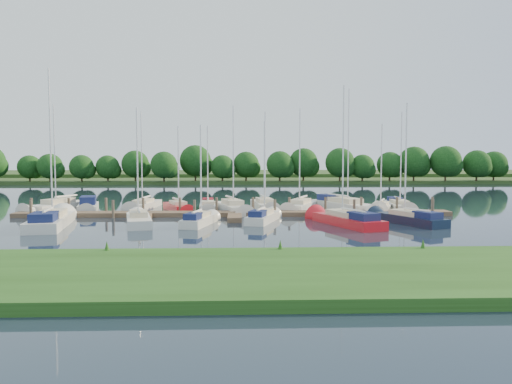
{
  "coord_description": "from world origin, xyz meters",
  "views": [
    {
      "loc": [
        0.25,
        -37.77,
        5.4
      ],
      "look_at": [
        1.96,
        8.0,
        2.2
      ],
      "focal_mm": 35.0,
      "sensor_mm": 36.0,
      "label": 1
    }
  ],
  "objects_px": {
    "dock": "(235,215)",
    "motorboat": "(88,207)",
    "sailboat_s_2": "(200,221)",
    "sailboat_n_5": "(233,209)",
    "sailboat_n_0": "(58,208)"
  },
  "relations": [
    {
      "from": "dock",
      "to": "motorboat",
      "type": "height_order",
      "value": "motorboat"
    },
    {
      "from": "motorboat",
      "to": "sailboat_n_0",
      "type": "bearing_deg",
      "value": -12.22
    },
    {
      "from": "sailboat_n_0",
      "to": "sailboat_n_5",
      "type": "relative_size",
      "value": 1.02
    },
    {
      "from": "sailboat_s_2",
      "to": "motorboat",
      "type": "bearing_deg",
      "value": 151.26
    },
    {
      "from": "sailboat_n_0",
      "to": "sailboat_s_2",
      "type": "distance_m",
      "value": 18.65
    },
    {
      "from": "dock",
      "to": "sailboat_n_5",
      "type": "distance_m",
      "value": 3.89
    },
    {
      "from": "dock",
      "to": "sailboat_s_2",
      "type": "height_order",
      "value": "sailboat_s_2"
    },
    {
      "from": "dock",
      "to": "sailboat_n_5",
      "type": "bearing_deg",
      "value": 93.38
    },
    {
      "from": "sailboat_n_0",
      "to": "sailboat_n_5",
      "type": "height_order",
      "value": "sailboat_n_0"
    },
    {
      "from": "sailboat_n_0",
      "to": "sailboat_s_2",
      "type": "bearing_deg",
      "value": 166.89
    },
    {
      "from": "motorboat",
      "to": "sailboat_s_2",
      "type": "height_order",
      "value": "sailboat_s_2"
    },
    {
      "from": "motorboat",
      "to": "sailboat_n_5",
      "type": "bearing_deg",
      "value": 159.88
    },
    {
      "from": "sailboat_n_5",
      "to": "sailboat_s_2",
      "type": "xyz_separation_m",
      "value": [
        -2.54,
        -9.26,
        0.03
      ]
    },
    {
      "from": "sailboat_n_5",
      "to": "sailboat_s_2",
      "type": "relative_size",
      "value": 1.3
    },
    {
      "from": "dock",
      "to": "motorboat",
      "type": "bearing_deg",
      "value": 159.13
    }
  ]
}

